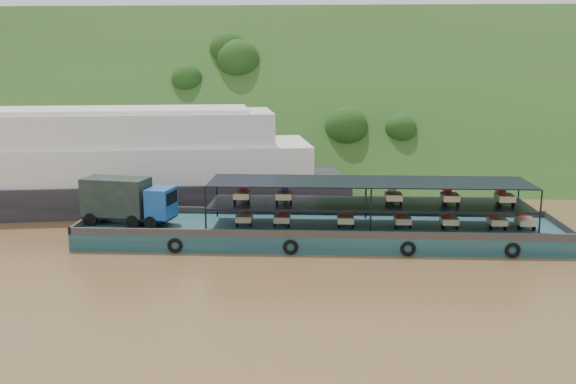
{
  "coord_description": "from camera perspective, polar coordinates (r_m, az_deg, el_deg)",
  "views": [
    {
      "loc": [
        0.39,
        -45.11,
        13.04
      ],
      "look_at": [
        -2.0,
        3.0,
        3.2
      ],
      "focal_mm": 40.0,
      "sensor_mm": 36.0,
      "label": 1
    }
  ],
  "objects": [
    {
      "name": "passenger_ferry",
      "position": [
        60.55,
        -16.26,
        2.37
      ],
      "size": [
        45.37,
        18.32,
        8.94
      ],
      "rotation": [
        0.0,
        0.0,
        0.17
      ],
      "color": "black",
      "rests_on": "ground"
    },
    {
      "name": "hillside",
      "position": [
        82.15,
        2.54,
        2.4
      ],
      "size": [
        140.0,
        39.6,
        39.6
      ],
      "primitive_type": "cube",
      "rotation": [
        0.79,
        0.0,
        0.0
      ],
      "color": "#203C16",
      "rests_on": "ground"
    },
    {
      "name": "ground",
      "position": [
        46.95,
        2.26,
        -4.59
      ],
      "size": [
        160.0,
        160.0,
        0.0
      ],
      "primitive_type": "plane",
      "color": "brown",
      "rests_on": "ground"
    },
    {
      "name": "cargo_barge",
      "position": [
        47.24,
        1.36,
        -3.04
      ],
      "size": [
        35.05,
        7.18,
        4.64
      ],
      "color": "#123341",
      "rests_on": "ground"
    }
  ]
}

